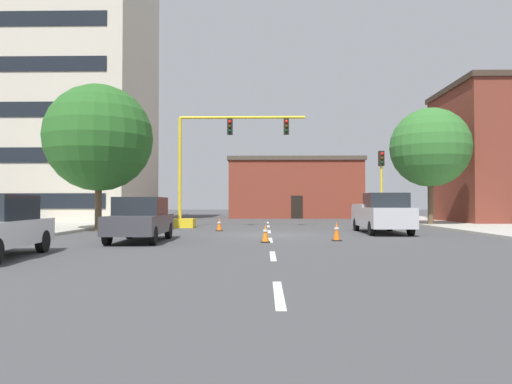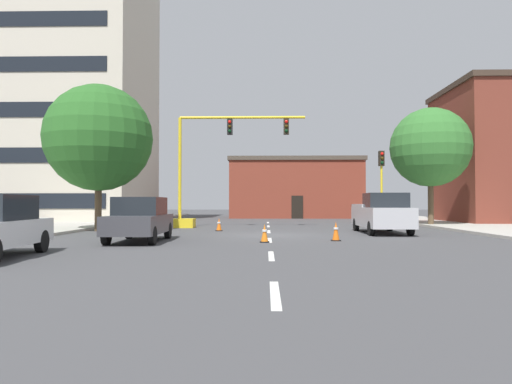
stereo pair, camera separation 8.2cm
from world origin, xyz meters
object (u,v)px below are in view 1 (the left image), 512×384
object	(u,v)px
pickup_truck_silver	(382,214)
traffic_cone_roadside_b	(219,225)
traffic_cone_roadside_a	(337,231)
traffic_cone_roadside_c	(265,233)
tree_right_mid	(430,148)
traffic_signal_gantry	(197,191)
traffic_light_pole_right	(381,171)
sedan_dark_gray_near_left	(141,219)
tree_left_near	(99,138)

from	to	relation	value
pickup_truck_silver	traffic_cone_roadside_b	bearing A→B (deg)	168.61
traffic_cone_roadside_a	traffic_cone_roadside_c	distance (m)	2.95
tree_right_mid	traffic_cone_roadside_a	bearing A→B (deg)	-124.26
traffic_signal_gantry	traffic_cone_roadside_c	size ratio (longest dim) A/B	12.14
tree_right_mid	traffic_light_pole_right	bearing A→B (deg)	-166.42
sedan_dark_gray_near_left	traffic_light_pole_right	bearing A→B (deg)	42.42
tree_right_mid	traffic_cone_roadside_a	size ratio (longest dim) A/B	9.80
pickup_truck_silver	traffic_cone_roadside_b	distance (m)	8.48
tree_right_mid	traffic_cone_roadside_a	xyz separation A→B (m)	(-7.88, -11.58, -4.72)
sedan_dark_gray_near_left	traffic_cone_roadside_c	size ratio (longest dim) A/B	6.45
sedan_dark_gray_near_left	pickup_truck_silver	bearing A→B (deg)	25.50
sedan_dark_gray_near_left	tree_left_near	bearing A→B (deg)	121.91
pickup_truck_silver	traffic_cone_roadside_b	world-z (taller)	pickup_truck_silver
traffic_light_pole_right	tree_right_mid	bearing A→B (deg)	13.58
sedan_dark_gray_near_left	traffic_cone_roadside_a	distance (m)	7.77
tree_right_mid	pickup_truck_silver	size ratio (longest dim) A/B	1.42
tree_left_near	sedan_dark_gray_near_left	bearing A→B (deg)	-58.09
traffic_cone_roadside_a	traffic_cone_roadside_c	xyz separation A→B (m)	(-2.84, -0.77, -0.04)
pickup_truck_silver	traffic_cone_roadside_a	bearing A→B (deg)	-122.48
traffic_cone_roadside_b	tree_right_mid	bearing A→B (deg)	21.65
traffic_signal_gantry	traffic_light_pole_right	bearing A→B (deg)	5.68
traffic_cone_roadside_a	sedan_dark_gray_near_left	bearing A→B (deg)	-176.72
tree_left_near	traffic_cone_roadside_a	bearing A→B (deg)	-27.23
traffic_signal_gantry	tree_right_mid	size ratio (longest dim) A/B	1.12
traffic_signal_gantry	traffic_light_pole_right	world-z (taller)	traffic_signal_gantry
traffic_light_pole_right	sedan_dark_gray_near_left	distance (m)	16.82
tree_left_near	sedan_dark_gray_near_left	world-z (taller)	tree_left_near
traffic_signal_gantry	tree_right_mid	xyz separation A→B (m)	(14.89, 1.96, 2.89)
tree_left_near	traffic_signal_gantry	bearing A→B (deg)	36.45
traffic_cone_roadside_a	traffic_cone_roadside_c	bearing A→B (deg)	-164.85
traffic_signal_gantry	sedan_dark_gray_near_left	xyz separation A→B (m)	(-0.74, -10.06, -1.33)
traffic_light_pole_right	traffic_cone_roadside_b	world-z (taller)	traffic_light_pole_right
tree_right_mid	traffic_cone_roadside_c	world-z (taller)	tree_right_mid
sedan_dark_gray_near_left	traffic_cone_roadside_b	world-z (taller)	sedan_dark_gray_near_left
tree_left_near	traffic_cone_roadside_a	size ratio (longest dim) A/B	10.04
tree_left_near	pickup_truck_silver	world-z (taller)	tree_left_near
pickup_truck_silver	traffic_cone_roadside_a	size ratio (longest dim) A/B	6.91
traffic_light_pole_right	tree_left_near	distance (m)	17.05
traffic_light_pole_right	traffic_cone_roadside_a	bearing A→B (deg)	-112.78
tree_left_near	tree_right_mid	size ratio (longest dim) A/B	1.03
tree_left_near	tree_right_mid	xyz separation A→B (m)	(19.69, 5.50, 0.11)
traffic_signal_gantry	traffic_cone_roadside_a	distance (m)	12.04
traffic_signal_gantry	sedan_dark_gray_near_left	bearing A→B (deg)	-94.21
sedan_dark_gray_near_left	tree_right_mid	bearing A→B (deg)	37.57
pickup_truck_silver	traffic_cone_roadside_a	distance (m)	5.56
pickup_truck_silver	traffic_cone_roadside_b	xyz separation A→B (m)	(-8.29, 1.67, -0.63)
tree_left_near	traffic_cone_roadside_b	world-z (taller)	tree_left_near
tree_left_near	sedan_dark_gray_near_left	size ratio (longest dim) A/B	1.73
traffic_cone_roadside_a	traffic_cone_roadside_b	bearing A→B (deg)	130.03
tree_right_mid	sedan_dark_gray_near_left	size ratio (longest dim) A/B	1.69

